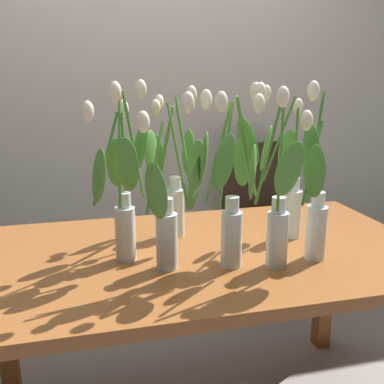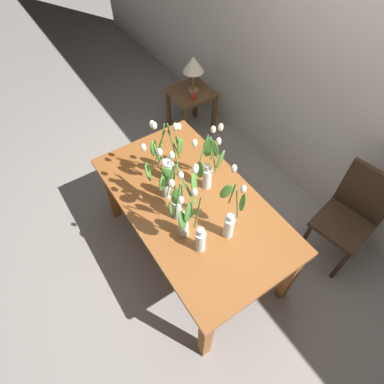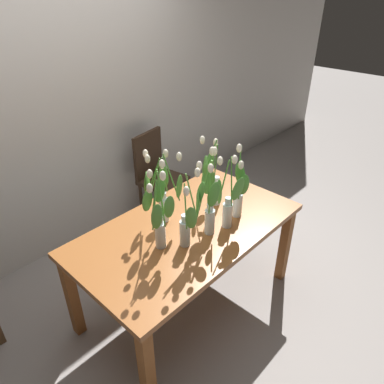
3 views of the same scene
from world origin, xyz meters
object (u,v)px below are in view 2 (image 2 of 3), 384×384
object	(u,v)px
tulip_vase_0	(209,165)
tulip_vase_2	(163,182)
dining_table	(192,209)
tulip_vase_4	(179,194)
tulip_vase_5	(181,217)
tulip_vase_1	(168,158)
tulip_vase_3	(231,217)
dining_chair	(352,213)
pillar_candle	(193,96)
tulip_vase_6	(196,232)
table_lamp	(193,65)
side_table	(191,100)

from	to	relation	value
tulip_vase_0	tulip_vase_2	world-z (taller)	tulip_vase_0
dining_table	tulip_vase_2	xyz separation A→B (m)	(-0.15, -0.14, 0.26)
tulip_vase_4	tulip_vase_5	world-z (taller)	tulip_vase_4
tulip_vase_1	tulip_vase_2	bearing A→B (deg)	-44.46
tulip_vase_3	dining_table	bearing A→B (deg)	-169.76
dining_chair	pillar_candle	world-z (taller)	dining_chair
dining_chair	tulip_vase_0	bearing A→B (deg)	-129.34
dining_chair	tulip_vase_6	bearing A→B (deg)	-105.39
dining_table	table_lamp	distance (m)	1.65
tulip_vase_3	tulip_vase_6	size ratio (longest dim) A/B	0.97
tulip_vase_1	table_lamp	world-z (taller)	tulip_vase_1
tulip_vase_3	tulip_vase_6	xyz separation A→B (m)	(-0.03, -0.25, 0.01)
dining_table	table_lamp	world-z (taller)	table_lamp
tulip_vase_5	dining_chair	world-z (taller)	tulip_vase_5
dining_table	tulip_vase_6	world-z (taller)	tulip_vase_6
dining_table	tulip_vase_2	size ratio (longest dim) A/B	2.90
tulip_vase_5	table_lamp	world-z (taller)	tulip_vase_5
dining_chair	tulip_vase_1	bearing A→B (deg)	-130.70
tulip_vase_1	dining_table	bearing A→B (deg)	4.48
tulip_vase_3	tulip_vase_6	world-z (taller)	tulip_vase_6
dining_table	tulip_vase_6	bearing A→B (deg)	-29.97
dining_table	pillar_candle	size ratio (longest dim) A/B	21.33
tulip_vase_4	tulip_vase_6	xyz separation A→B (m)	(0.27, -0.04, -0.06)
tulip_vase_1	tulip_vase_6	world-z (taller)	tulip_vase_1
dining_table	tulip_vase_4	xyz separation A→B (m)	(0.06, -0.14, 0.34)
tulip_vase_2	tulip_vase_5	xyz separation A→B (m)	(0.32, -0.06, 0.01)
tulip_vase_1	pillar_candle	distance (m)	1.34
tulip_vase_1	tulip_vase_6	size ratio (longest dim) A/B	1.01
tulip_vase_2	tulip_vase_3	distance (m)	0.54
tulip_vase_5	pillar_candle	distance (m)	1.78
table_lamp	tulip_vase_6	bearing A→B (deg)	-33.53
dining_table	tulip_vase_0	distance (m)	0.37
tulip_vase_3	tulip_vase_4	distance (m)	0.36
tulip_vase_4	side_table	distance (m)	1.84
tulip_vase_5	pillar_candle	bearing A→B (deg)	143.33
tulip_vase_2	tulip_vase_3	bearing A→B (deg)	22.66
tulip_vase_0	dining_chair	size ratio (longest dim) A/B	0.60
tulip_vase_4	side_table	world-z (taller)	tulip_vase_4
tulip_vase_2	tulip_vase_6	distance (m)	0.47
tulip_vase_0	pillar_candle	world-z (taller)	tulip_vase_0
tulip_vase_0	tulip_vase_6	xyz separation A→B (m)	(0.38, -0.37, -0.03)
tulip_vase_1	table_lamp	distance (m)	1.44
tulip_vase_3	pillar_candle	xyz separation A→B (m)	(-1.57, 0.78, -0.34)
tulip_vase_0	dining_chair	bearing A→B (deg)	50.66
tulip_vase_1	tulip_vase_2	xyz separation A→B (m)	(0.12, -0.12, -0.06)
tulip_vase_2	pillar_candle	distance (m)	1.50
side_table	tulip_vase_2	bearing A→B (deg)	-40.67
dining_table	tulip_vase_1	distance (m)	0.42
tulip_vase_0	tulip_vase_1	world-z (taller)	tulip_vase_1
dining_table	side_table	world-z (taller)	dining_table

